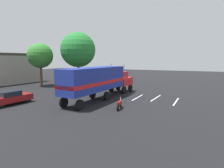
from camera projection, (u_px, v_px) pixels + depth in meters
ground_plane at (120, 93)px, 28.10m from camera, size 120.00×120.00×0.00m
lane_stripe_near at (138, 97)px, 24.59m from camera, size 4.40×0.42×0.01m
lane_stripe_mid at (156, 98)px, 24.20m from camera, size 4.39×0.63×0.01m
lane_stripe_far at (176, 102)px, 22.15m from camera, size 4.40×0.40×0.01m
semi_truck at (100, 80)px, 23.28m from camera, size 14.35×4.04×4.50m
person_bystander at (90, 89)px, 26.48m from camera, size 0.36×0.47×1.63m
parked_car at (11, 97)px, 20.78m from camera, size 4.61×2.40×1.57m
motorcycle at (119, 104)px, 18.90m from camera, size 2.10×0.47×1.12m
tree_left at (78, 50)px, 34.98m from camera, size 6.70×6.70×10.27m
tree_right at (40, 56)px, 34.32m from camera, size 4.70×4.70×8.15m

